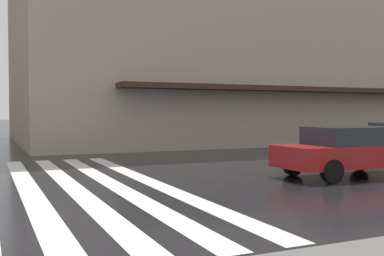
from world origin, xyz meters
The scene contains 2 objects.
zebra_crossing centered at (4.00, -1.23, 0.00)m, with size 13.00×6.50×0.01m.
car_red centered at (2.50, -9.68, 0.76)m, with size 1.85×4.10×1.41m.
Camera 1 is at (-7.59, -0.32, 1.83)m, focal length 43.30 mm.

